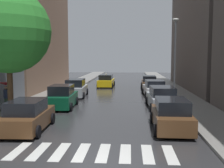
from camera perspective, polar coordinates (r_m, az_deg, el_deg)
name	(u,v)px	position (r m, az deg, el deg)	size (l,w,h in m)	color
ground_plane	(118,89)	(33.21, 1.28, -1.07)	(28.00, 72.00, 0.04)	#303033
sidewalk_left	(66,88)	(34.12, -9.69, -0.81)	(3.00, 72.00, 0.15)	gray
sidewalk_right	(171,89)	(33.53, 12.45, -0.98)	(3.00, 72.00, 0.15)	gray
crosswalk_stripes	(93,152)	(11.41, -4.15, -14.29)	(6.75, 2.20, 0.01)	silver
building_left_mid	(28,17)	(35.10, -17.50, 13.40)	(6.00, 16.91, 17.51)	#8C6B56
building_right_mid	(211,1)	(35.31, 20.26, 16.13)	(6.00, 20.36, 20.99)	#564C47
parked_car_left_nearest	(28,116)	(15.05, -17.46, -6.53)	(2.21, 4.36, 1.68)	brown
parked_car_left_second	(62,97)	(21.05, -10.57, -2.79)	(2.14, 4.18, 1.79)	#0C4C2D
parked_car_left_third	(76,88)	(26.88, -7.69, -0.93)	(2.21, 4.62, 1.75)	#B2B7BF
parked_car_right_nearest	(171,115)	(14.86, 12.48, -6.51)	(2.11, 4.39, 1.70)	brown
parked_car_right_second	(162,98)	(20.96, 10.54, -2.94)	(2.30, 4.79, 1.68)	#B2B7BF
parked_car_right_third	(154,88)	(27.45, 8.95, -0.94)	(2.32, 4.84, 1.61)	silver
parked_car_right_fourth	(149,83)	(33.44, 7.88, 0.29)	(2.06, 4.59, 1.65)	brown
taxi_midroad	(106,81)	(35.37, -1.26, 0.62)	(2.14, 4.55, 1.81)	yellow
pedestrian_foreground	(6,90)	(20.81, -21.61, -1.21)	(0.96, 0.96, 1.94)	#38513D
street_tree_left	(8,31)	(18.37, -21.22, 10.46)	(5.36, 5.36, 8.09)	#513823
lamp_post_right	(175,53)	(25.15, 13.23, 6.48)	(0.60, 0.28, 7.24)	#595B60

